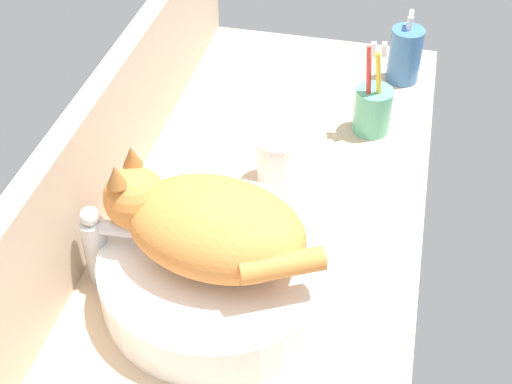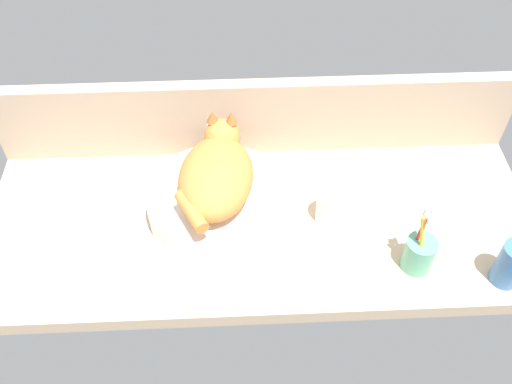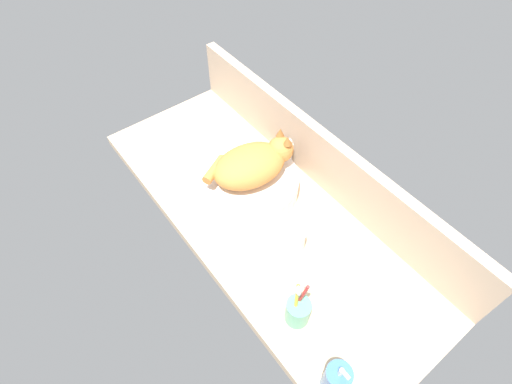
% 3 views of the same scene
% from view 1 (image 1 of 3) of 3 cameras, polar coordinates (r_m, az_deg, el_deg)
% --- Properties ---
extents(ground_plane, '(1.32, 0.53, 0.04)m').
position_cam_1_polar(ground_plane, '(1.12, -0.59, -4.94)').
color(ground_plane, '#D1B28E').
extents(backsplash_panel, '(1.32, 0.04, 0.22)m').
position_cam_1_polar(backsplash_panel, '(1.10, -13.11, 1.87)').
color(backsplash_panel, tan).
rests_on(backsplash_panel, ground_plane).
extents(sink_basin, '(0.33, 0.33, 0.07)m').
position_cam_1_polar(sink_basin, '(1.02, -3.04, -6.55)').
color(sink_basin, white).
rests_on(sink_basin, ground_plane).
extents(cat, '(0.20, 0.32, 0.14)m').
position_cam_1_polar(cat, '(0.95, -4.01, -2.57)').
color(cat, orange).
rests_on(cat, sink_basin).
extents(faucet, '(0.04, 0.12, 0.14)m').
position_cam_1_polar(faucet, '(1.03, -12.18, -3.94)').
color(faucet, silver).
rests_on(faucet, ground_plane).
extents(soap_dispenser, '(0.07, 0.07, 0.15)m').
position_cam_1_polar(soap_dispenser, '(1.48, 11.83, 10.70)').
color(soap_dispenser, '#3F72B2').
rests_on(soap_dispenser, ground_plane).
extents(toothbrush_cup, '(0.07, 0.07, 0.19)m').
position_cam_1_polar(toothbrush_cup, '(1.32, 9.32, 6.60)').
color(toothbrush_cup, '#5BB28E').
rests_on(toothbrush_cup, ground_plane).
extents(water_glass, '(0.07, 0.07, 0.08)m').
position_cam_1_polar(water_glass, '(1.20, 1.63, 2.38)').
color(water_glass, white).
rests_on(water_glass, ground_plane).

